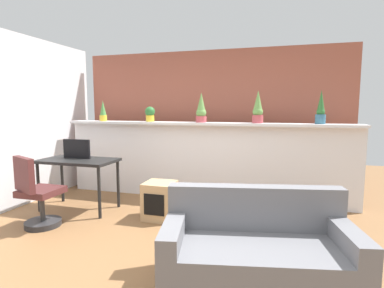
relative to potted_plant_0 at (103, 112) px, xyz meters
The scene contains 14 objects.
ground_plane 2.99m from the potted_plant_0, 47.19° to the right, with size 12.00×12.00×0.00m, color brown.
divider_wall 1.96m from the potted_plant_0, ahead, with size 4.75×0.16×1.22m, color silver.
plant_shelf 1.79m from the potted_plant_0, ahead, with size 4.75×0.34×0.04m, color silver.
brick_wall_behind 1.91m from the potted_plant_0, 20.74° to the left, with size 4.75×0.10×2.50m, color #9E5442.
potted_plant_0 is the anchor object (origin of this frame).
potted_plant_1 0.88m from the potted_plant_0, ahead, with size 0.17×0.17×0.25m.
potted_plant_2 1.77m from the potted_plant_0, ahead, with size 0.17×0.17×0.47m.
potted_plant_3 2.65m from the potted_plant_0, ahead, with size 0.17×0.17×0.49m.
potted_plant_4 3.54m from the potted_plant_0, ahead, with size 0.14×0.14×0.49m.
desk 1.24m from the potted_plant_0, 80.06° to the right, with size 1.10×0.60×0.75m.
tv_monitor 1.04m from the potted_plant_0, 83.93° to the right, with size 0.44×0.04×0.28m, color black.
office_chair 2.00m from the potted_plant_0, 86.54° to the right, with size 0.51×0.51×0.91m.
side_cube_shelf 2.12m from the potted_plant_0, 34.28° to the right, with size 0.40×0.41×0.50m.
couch 3.79m from the potted_plant_0, 38.22° to the right, with size 1.68×1.05×0.80m.
Camera 1 is at (1.21, -2.80, 1.51)m, focal length 28.65 mm.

